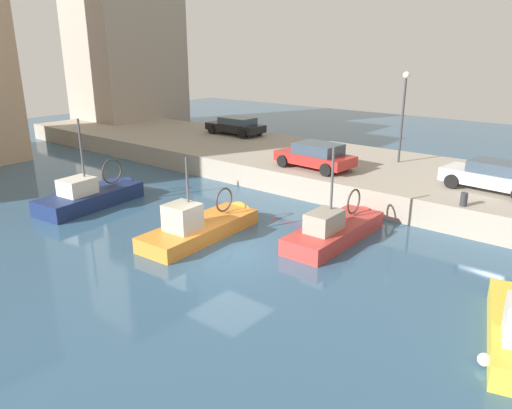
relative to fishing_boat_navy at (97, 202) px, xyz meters
name	(u,v)px	position (x,y,z in m)	size (l,w,h in m)	color
water_surface	(229,253)	(-0.25, -8.89, -0.12)	(80.00, 80.00, 0.00)	#335675
quay_wall	(372,176)	(11.25, -8.89, 0.48)	(9.00, 56.00, 1.20)	#9E9384
fishing_boat_navy	(97,202)	(0.00, 0.00, 0.00)	(6.07, 2.49, 5.06)	navy
fishing_boat_red	(339,235)	(3.65, -11.27, 0.00)	(6.02, 1.93, 4.52)	#BC3833
fishing_boat_orange	(207,231)	(0.53, -6.94, 0.01)	(6.24, 2.11, 4.19)	orange
parked_car_white	(494,176)	(10.11, -15.21, 1.77)	(2.31, 4.33, 1.33)	silver
parked_car_red	(316,155)	(8.62, -6.92, 1.77)	(2.29, 4.19, 1.34)	red
parked_car_black	(236,125)	(13.57, 3.02, 1.74)	(2.07, 4.34, 1.25)	black
mooring_bollard_mid	(464,199)	(7.10, -14.89, 1.36)	(0.28, 0.28, 0.55)	#2D2D33
quay_streetlamp	(404,102)	(12.75, -9.68, 4.34)	(0.36, 0.36, 4.83)	#38383D
waterfront_building_west	(124,17)	(14.67, 16.65, 9.54)	(8.70, 6.76, 19.27)	#A39384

